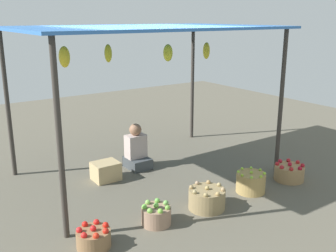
# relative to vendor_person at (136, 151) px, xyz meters

# --- Properties ---
(ground_plane) EXTENTS (14.00, 14.00, 0.00)m
(ground_plane) POSITION_rel_vendor_person_xyz_m (0.03, -0.31, -0.30)
(ground_plane) COLOR #5B5648
(market_stall_structure) EXTENTS (4.02, 2.64, 2.39)m
(market_stall_structure) POSITION_rel_vendor_person_xyz_m (0.02, -0.30, 1.95)
(market_stall_structure) COLOR #38332D
(market_stall_structure) RESTS_ON ground
(vendor_person) EXTENTS (0.36, 0.44, 0.78)m
(vendor_person) POSITION_rel_vendor_person_xyz_m (0.00, 0.00, 0.00)
(vendor_person) COLOR #3C4144
(vendor_person) RESTS_ON ground
(basket_red_tomatoes) EXTENTS (0.39, 0.39, 0.27)m
(basket_red_tomatoes) POSITION_rel_vendor_person_xyz_m (-1.66, -1.86, -0.19)
(basket_red_tomatoes) COLOR olive
(basket_red_tomatoes) RESTS_ON ground
(basket_green_apples) EXTENTS (0.38, 0.38, 0.29)m
(basket_green_apples) POSITION_rel_vendor_person_xyz_m (-0.79, -1.83, -0.17)
(basket_green_apples) COLOR #97765E
(basket_green_apples) RESTS_ON ground
(basket_potatoes) EXTENTS (0.50, 0.50, 0.33)m
(basket_potatoes) POSITION_rel_vendor_person_xyz_m (0.01, -1.87, -0.16)
(basket_potatoes) COLOR #8D7850
(basket_potatoes) RESTS_ON ground
(basket_limes) EXTENTS (0.43, 0.43, 0.33)m
(basket_limes) POSITION_rel_vendor_person_xyz_m (0.89, -1.84, -0.15)
(basket_limes) COLOR #A6894E
(basket_limes) RESTS_ON ground
(basket_red_apples) EXTENTS (0.47, 0.47, 0.30)m
(basket_red_apples) POSITION_rel_vendor_person_xyz_m (1.73, -1.87, -0.17)
(basket_red_apples) COLOR #9D7A4F
(basket_red_apples) RESTS_ON ground
(wooden_crate_near_vendor) EXTENTS (0.41, 0.35, 0.29)m
(wooden_crate_near_vendor) POSITION_rel_vendor_person_xyz_m (-0.68, -0.19, -0.15)
(wooden_crate_near_vendor) COLOR tan
(wooden_crate_near_vendor) RESTS_ON ground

